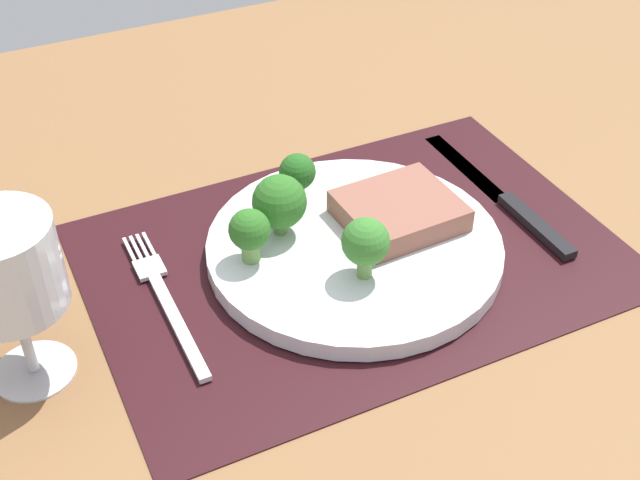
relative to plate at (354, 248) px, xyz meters
The scene contains 11 objects.
ground_plane 2.60cm from the plate, ahead, with size 140.00×110.00×3.00cm, color brown.
placemat 0.95cm from the plate, ahead, with size 45.91×31.90×0.30cm, color black.
plate is the anchor object (origin of this frame).
steak 5.30cm from the plate, ahead, with size 9.91×8.82×2.21cm, color #8C5647.
broccoli_back_left 8.74cm from the plate, 104.26° to the left, with size 3.37×3.37×4.86cm.
broccoli_near_steak 9.96cm from the plate, behind, with size 3.52×3.52×4.97cm.
broccoli_near_fork 6.29cm from the plate, 107.71° to the right, with size 3.99×3.99×5.55cm.
broccoli_center 7.77cm from the plate, 143.57° to the left, with size 4.77×4.77×5.69cm.
fork 16.95cm from the plate, behind, with size 2.40×19.20×0.50cm.
knife 16.79cm from the plate, ahead, with size 1.80×23.00×0.80cm.
wine_glass 29.53cm from the plate, behind, with size 7.97×7.97×14.03cm.
Camera 1 is at (-27.88, -50.77, 48.02)cm, focal length 47.65 mm.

